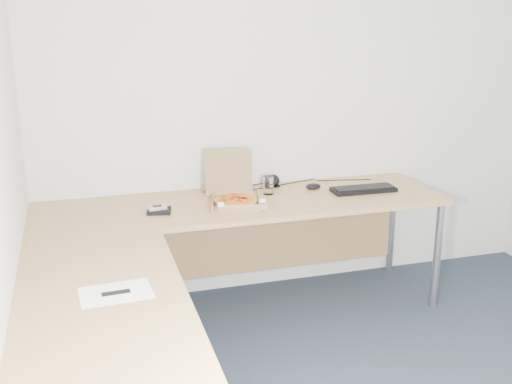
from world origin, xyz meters
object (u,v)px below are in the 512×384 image
object	(u,v)px
keyboard	(363,190)
wallet	(159,211)
drinking_glass	(268,185)
pizza_box	(235,198)
desk	(205,235)

from	to	relation	value
keyboard	wallet	xyz separation A→B (m)	(-1.32, -0.05, -0.00)
drinking_glass	keyboard	bearing A→B (deg)	-11.12
pizza_box	wallet	bearing A→B (deg)	-159.93
desk	keyboard	size ratio (longest dim) A/B	6.04
desk	keyboard	bearing A→B (deg)	19.98
pizza_box	keyboard	bearing A→B (deg)	15.09
drinking_glass	keyboard	distance (m)	0.62
desk	drinking_glass	xyz separation A→B (m)	(0.52, 0.53, 0.09)
wallet	pizza_box	bearing A→B (deg)	18.20
desk	wallet	distance (m)	0.41
desk	keyboard	distance (m)	1.20
pizza_box	wallet	world-z (taller)	pizza_box
desk	wallet	xyz separation A→B (m)	(-0.19, 0.36, 0.04)
desk	pizza_box	size ratio (longest dim) A/B	7.38
pizza_box	drinking_glass	bearing A→B (deg)	41.39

